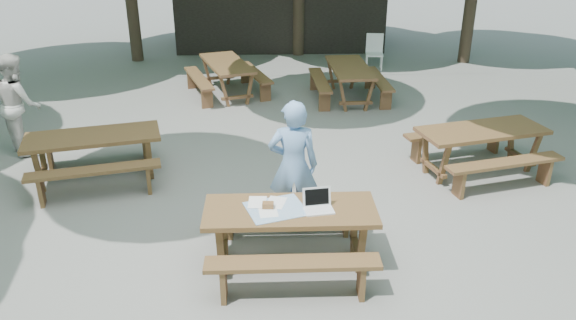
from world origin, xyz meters
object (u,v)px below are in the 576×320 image
Objects in this scene: main_picnic_table at (290,236)px; plastic_chair at (374,59)px; woman at (293,166)px; picnic_table_nw at (95,157)px; second_person at (18,104)px.

plastic_chair is at bearing 73.62° from main_picnic_table.
plastic_chair is at bearing -106.04° from woman.
woman is (3.00, -1.51, 0.50)m from picnic_table_nw.
woman is at bearing -156.13° from second_person.
second_person is at bearing 141.28° from main_picnic_table.
main_picnic_table and picnic_table_nw have the same top height.
woman is at bearing 85.12° from main_picnic_table.
main_picnic_table is at bearing -164.02° from second_person.
plastic_chair is (2.55, 8.69, -0.13)m from main_picnic_table.
second_person is at bearing -136.76° from plastic_chair.
main_picnic_table is 5.77m from second_person.
main_picnic_table is 1.01m from woman.
woman reaches higher than plastic_chair.
second_person reaches higher than picnic_table_nw.
second_person reaches higher than main_picnic_table.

